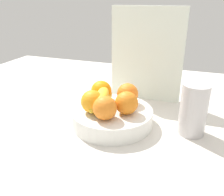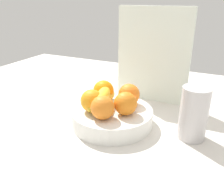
{
  "view_description": "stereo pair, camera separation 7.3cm",
  "coord_description": "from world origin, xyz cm",
  "px_view_note": "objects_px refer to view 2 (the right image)",
  "views": [
    {
      "loc": [
        24.54,
        -68.67,
        39.08
      ],
      "look_at": [
        0.87,
        -2.94,
        9.37
      ],
      "focal_mm": 38.5,
      "sensor_mm": 36.0,
      "label": 1
    },
    {
      "loc": [
        31.24,
        -65.85,
        39.08
      ],
      "look_at": [
        0.87,
        -2.94,
        9.37
      ],
      "focal_mm": 38.5,
      "sensor_mm": 36.0,
      "label": 2
    }
  ],
  "objects_px": {
    "orange_front_left": "(126,104)",
    "cutting_board": "(153,56)",
    "orange_back_right": "(103,108)",
    "thermos_tumbler": "(194,113)",
    "fruit_bowl": "(112,117)",
    "orange_front_right": "(129,94)",
    "banana_bunch": "(102,99)",
    "orange_back_left": "(92,101)",
    "orange_center": "(104,91)"
  },
  "relations": [
    {
      "from": "orange_front_left",
      "to": "banana_bunch",
      "type": "xyz_separation_m",
      "value": [
        -0.09,
        0.01,
        -0.0
      ]
    },
    {
      "from": "orange_front_left",
      "to": "orange_back_right",
      "type": "relative_size",
      "value": 1.0
    },
    {
      "from": "orange_front_left",
      "to": "banana_bunch",
      "type": "height_order",
      "value": "orange_front_left"
    },
    {
      "from": "orange_back_right",
      "to": "cutting_board",
      "type": "relative_size",
      "value": 0.2
    },
    {
      "from": "orange_center",
      "to": "orange_back_left",
      "type": "bearing_deg",
      "value": -85.22
    },
    {
      "from": "orange_front_right",
      "to": "thermos_tumbler",
      "type": "bearing_deg",
      "value": -7.4
    },
    {
      "from": "fruit_bowl",
      "to": "banana_bunch",
      "type": "xyz_separation_m",
      "value": [
        -0.04,
        0.0,
        0.06
      ]
    },
    {
      "from": "fruit_bowl",
      "to": "cutting_board",
      "type": "height_order",
      "value": "cutting_board"
    },
    {
      "from": "orange_front_right",
      "to": "orange_center",
      "type": "bearing_deg",
      "value": -176.35
    },
    {
      "from": "banana_bunch",
      "to": "cutting_board",
      "type": "xyz_separation_m",
      "value": [
        0.09,
        0.25,
        0.1
      ]
    },
    {
      "from": "fruit_bowl",
      "to": "orange_front_right",
      "type": "height_order",
      "value": "orange_front_right"
    },
    {
      "from": "banana_bunch",
      "to": "orange_back_right",
      "type": "bearing_deg",
      "value": -61.12
    },
    {
      "from": "orange_front_right",
      "to": "thermos_tumbler",
      "type": "xyz_separation_m",
      "value": [
        0.21,
        -0.03,
        -0.01
      ]
    },
    {
      "from": "orange_center",
      "to": "banana_bunch",
      "type": "distance_m",
      "value": 0.06
    },
    {
      "from": "orange_center",
      "to": "orange_back_left",
      "type": "height_order",
      "value": "same"
    },
    {
      "from": "orange_front_left",
      "to": "banana_bunch",
      "type": "relative_size",
      "value": 0.39
    },
    {
      "from": "orange_back_left",
      "to": "thermos_tumbler",
      "type": "height_order",
      "value": "thermos_tumbler"
    },
    {
      "from": "orange_back_left",
      "to": "fruit_bowl",
      "type": "bearing_deg",
      "value": 36.75
    },
    {
      "from": "orange_front_right",
      "to": "banana_bunch",
      "type": "relative_size",
      "value": 0.39
    },
    {
      "from": "cutting_board",
      "to": "thermos_tumbler",
      "type": "height_order",
      "value": "cutting_board"
    },
    {
      "from": "fruit_bowl",
      "to": "orange_front_right",
      "type": "distance_m",
      "value": 0.09
    },
    {
      "from": "orange_front_right",
      "to": "orange_center",
      "type": "distance_m",
      "value": 0.09
    },
    {
      "from": "orange_front_left",
      "to": "orange_back_left",
      "type": "relative_size",
      "value": 1.0
    },
    {
      "from": "orange_front_right",
      "to": "orange_center",
      "type": "height_order",
      "value": "same"
    },
    {
      "from": "orange_front_left",
      "to": "thermos_tumbler",
      "type": "relative_size",
      "value": 0.45
    },
    {
      "from": "orange_back_right",
      "to": "cutting_board",
      "type": "bearing_deg",
      "value": 81.37
    },
    {
      "from": "orange_front_left",
      "to": "orange_back_right",
      "type": "bearing_deg",
      "value": -131.55
    },
    {
      "from": "banana_bunch",
      "to": "fruit_bowl",
      "type": "bearing_deg",
      "value": -0.82
    },
    {
      "from": "cutting_board",
      "to": "orange_front_right",
      "type": "bearing_deg",
      "value": -96.2
    },
    {
      "from": "orange_front_right",
      "to": "orange_back_left",
      "type": "bearing_deg",
      "value": -130.68
    },
    {
      "from": "orange_front_left",
      "to": "banana_bunch",
      "type": "bearing_deg",
      "value": 171.64
    },
    {
      "from": "orange_front_left",
      "to": "fruit_bowl",
      "type": "bearing_deg",
      "value": 166.57
    },
    {
      "from": "cutting_board",
      "to": "thermos_tumbler",
      "type": "bearing_deg",
      "value": -49.54
    },
    {
      "from": "banana_bunch",
      "to": "orange_back_left",
      "type": "bearing_deg",
      "value": -111.78
    },
    {
      "from": "cutting_board",
      "to": "fruit_bowl",
      "type": "bearing_deg",
      "value": -102.43
    },
    {
      "from": "orange_back_left",
      "to": "orange_front_left",
      "type": "bearing_deg",
      "value": 14.13
    },
    {
      "from": "orange_center",
      "to": "cutting_board",
      "type": "relative_size",
      "value": 0.2
    },
    {
      "from": "orange_back_left",
      "to": "orange_back_right",
      "type": "relative_size",
      "value": 1.0
    },
    {
      "from": "fruit_bowl",
      "to": "orange_back_right",
      "type": "xyz_separation_m",
      "value": [
        0.0,
        -0.07,
        0.06
      ]
    },
    {
      "from": "fruit_bowl",
      "to": "orange_front_left",
      "type": "height_order",
      "value": "orange_front_left"
    },
    {
      "from": "orange_back_left",
      "to": "orange_back_right",
      "type": "height_order",
      "value": "same"
    },
    {
      "from": "fruit_bowl",
      "to": "orange_back_right",
      "type": "distance_m",
      "value": 0.09
    },
    {
      "from": "banana_bunch",
      "to": "cutting_board",
      "type": "height_order",
      "value": "cutting_board"
    },
    {
      "from": "orange_front_left",
      "to": "cutting_board",
      "type": "height_order",
      "value": "cutting_board"
    },
    {
      "from": "orange_front_right",
      "to": "cutting_board",
      "type": "distance_m",
      "value": 0.21
    },
    {
      "from": "orange_front_left",
      "to": "orange_center",
      "type": "bearing_deg",
      "value": 148.8
    },
    {
      "from": "orange_back_right",
      "to": "thermos_tumbler",
      "type": "relative_size",
      "value": 0.45
    },
    {
      "from": "orange_front_left",
      "to": "thermos_tumbler",
      "type": "height_order",
      "value": "thermos_tumbler"
    },
    {
      "from": "orange_back_right",
      "to": "thermos_tumbler",
      "type": "height_order",
      "value": "thermos_tumbler"
    },
    {
      "from": "orange_back_left",
      "to": "banana_bunch",
      "type": "distance_m",
      "value": 0.04
    }
  ]
}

